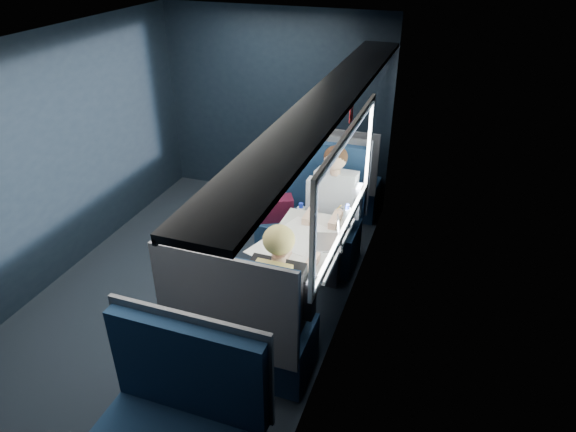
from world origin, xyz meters
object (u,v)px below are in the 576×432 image
(seat_row_front, at_px, (335,184))
(man, at_px, (332,206))
(seat_bay_far, at_px, (243,331))
(cup, at_px, (347,222))
(bottle_small, at_px, (347,217))
(seat_row_back, at_px, (181,431))
(table, at_px, (303,248))
(laptop, at_px, (333,238))
(woman, at_px, (282,292))
(seat_bay_near, at_px, (310,220))

(seat_row_front, height_order, man, man)
(seat_bay_far, height_order, cup, seat_bay_far)
(bottle_small, bearing_deg, seat_row_back, -102.75)
(table, height_order, bottle_small, bottle_small)
(laptop, distance_m, bottle_small, 0.31)
(woman, relative_size, laptop, 3.83)
(table, xyz_separation_m, seat_bay_far, (-0.18, -0.87, -0.25))
(seat_bay_far, xyz_separation_m, woman, (0.25, 0.17, 0.31))
(table, distance_m, seat_row_front, 1.82)
(seat_bay_near, xyz_separation_m, seat_row_front, (0.02, 0.93, -0.01))
(seat_bay_near, relative_size, bottle_small, 5.48)
(seat_bay_far, xyz_separation_m, laptop, (0.44, 0.90, 0.39))
(laptop, bearing_deg, seat_bay_near, 118.33)
(seat_bay_far, bearing_deg, seat_row_front, 90.00)
(woman, bearing_deg, seat_bay_near, 99.55)
(seat_row_front, distance_m, seat_row_back, 3.59)
(seat_bay_far, distance_m, seat_row_back, 0.92)
(seat_row_front, height_order, bottle_small, seat_row_front)
(seat_bay_far, distance_m, cup, 1.37)
(woman, xyz_separation_m, bottle_small, (0.23, 1.03, 0.11))
(table, xyz_separation_m, seat_bay_near, (-0.20, 0.87, -0.24))
(seat_row_front, bearing_deg, woman, -84.30)
(bottle_small, bearing_deg, seat_bay_far, -111.80)
(seat_bay_near, bearing_deg, table, -77.18)
(table, xyz_separation_m, woman, (0.07, -0.71, 0.06))
(seat_row_back, xyz_separation_m, laptop, (0.44, 1.82, 0.39))
(woman, bearing_deg, man, 90.00)
(seat_bay_far, relative_size, seat_row_front, 1.09)
(seat_row_front, distance_m, cup, 1.57)
(seat_row_front, distance_m, laptop, 1.87)
(seat_row_front, relative_size, bottle_small, 5.05)
(seat_bay_far, xyz_separation_m, cup, (0.48, 1.22, 0.37))
(woman, bearing_deg, seat_bay_far, -146.18)
(seat_bay_near, xyz_separation_m, laptop, (0.46, -0.84, 0.38))
(seat_bay_near, height_order, seat_row_front, seat_bay_near)
(table, distance_m, seat_bay_far, 0.93)
(table, bearing_deg, woman, -84.55)
(man, xyz_separation_m, laptop, (0.19, -0.68, 0.08))
(cup, bearing_deg, woman, -102.29)
(seat_row_front, bearing_deg, seat_row_back, -90.00)
(seat_bay_far, distance_m, bottle_small, 1.36)
(man, bearing_deg, seat_bay_near, 147.49)
(man, bearing_deg, seat_bay_far, -99.03)
(seat_bay_far, relative_size, laptop, 3.65)
(man, relative_size, laptop, 3.83)
(seat_bay_far, xyz_separation_m, seat_row_back, (0.00, -0.92, -0.00))
(woman, distance_m, laptop, 0.76)
(table, relative_size, seat_bay_far, 0.79)
(seat_bay_near, bearing_deg, seat_row_back, -89.68)
(laptop, bearing_deg, cup, 83.04)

